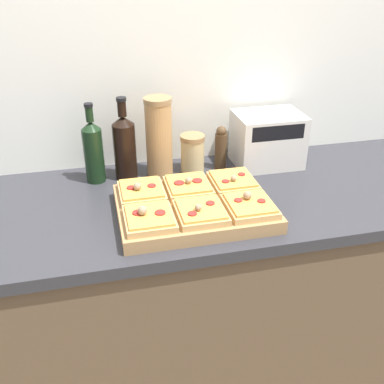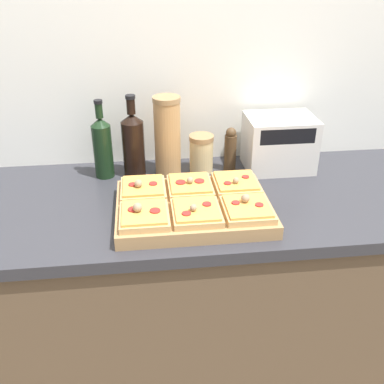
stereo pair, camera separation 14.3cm
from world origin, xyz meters
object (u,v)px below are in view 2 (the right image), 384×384
at_px(wine_bottle, 133,143).
at_px(pepper_mill, 230,149).
at_px(cutting_board, 193,208).
at_px(olive_oil_bottle, 103,146).
at_px(grain_jar_short, 201,153).
at_px(toaster_oven, 279,143).
at_px(grain_jar_tall, 167,136).

xyz_separation_m(wine_bottle, pepper_mill, (0.36, -0.00, -0.04)).
distance_m(cutting_board, olive_oil_bottle, 0.44).
xyz_separation_m(wine_bottle, grain_jar_short, (0.25, -0.00, -0.05)).
bearing_deg(olive_oil_bottle, toaster_oven, -0.07).
distance_m(cutting_board, pepper_mill, 0.36).
xyz_separation_m(olive_oil_bottle, grain_jar_short, (0.36, 0.00, -0.05)).
bearing_deg(wine_bottle, olive_oil_bottle, -180.00).
bearing_deg(pepper_mill, cutting_board, -119.79).
bearing_deg(toaster_oven, pepper_mill, 179.74).
relative_size(grain_jar_tall, grain_jar_short, 2.04).
relative_size(olive_oil_bottle, toaster_oven, 1.05).
xyz_separation_m(wine_bottle, toaster_oven, (0.55, -0.00, -0.02)).
height_order(olive_oil_bottle, toaster_oven, olive_oil_bottle).
distance_m(olive_oil_bottle, toaster_oven, 0.66).
xyz_separation_m(olive_oil_bottle, toaster_oven, (0.66, -0.00, -0.02)).
xyz_separation_m(cutting_board, grain_jar_short, (0.07, 0.31, 0.05)).
relative_size(wine_bottle, toaster_oven, 1.10).
relative_size(olive_oil_bottle, wine_bottle, 0.96).
height_order(cutting_board, grain_jar_short, grain_jar_short).
distance_m(grain_jar_tall, toaster_oven, 0.42).
distance_m(olive_oil_bottle, pepper_mill, 0.47).
xyz_separation_m(olive_oil_bottle, pepper_mill, (0.47, 0.00, -0.04)).
relative_size(pepper_mill, toaster_oven, 0.61).
xyz_separation_m(grain_jar_tall, pepper_mill, (0.24, -0.00, -0.06)).
bearing_deg(wine_bottle, toaster_oven, -0.09).
xyz_separation_m(cutting_board, wine_bottle, (-0.18, 0.31, 0.10)).
xyz_separation_m(grain_jar_tall, grain_jar_short, (0.13, -0.00, -0.07)).
height_order(cutting_board, toaster_oven, toaster_oven).
relative_size(cutting_board, toaster_oven, 1.75).
distance_m(wine_bottle, pepper_mill, 0.36).
relative_size(olive_oil_bottle, pepper_mill, 1.71).
distance_m(cutting_board, grain_jar_tall, 0.34).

